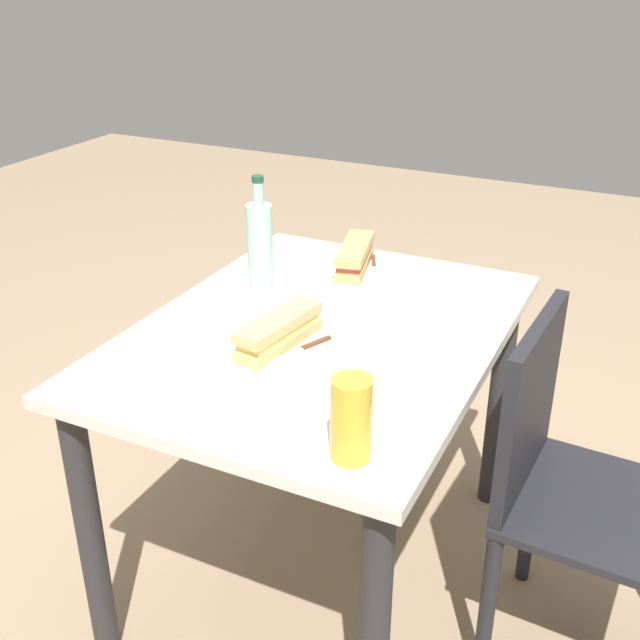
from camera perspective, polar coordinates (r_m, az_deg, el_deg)
ground_plane at (r=2.26m, az=-0.00°, el=-17.31°), size 8.00×8.00×0.00m
dining_table at (r=1.89m, az=-0.00°, el=-3.70°), size 1.08×0.81×0.73m
chair_far at (r=1.83m, az=17.57°, el=-11.09°), size 0.42×0.42×0.84m
plate_near at (r=1.73m, az=-3.01°, el=-2.04°), size 0.24×0.24×0.01m
baguette_sandwich_near at (r=1.71m, az=-3.04°, el=-0.81°), size 0.25×0.10×0.07m
knife_near at (r=1.71m, az=-1.27°, el=-2.08°), size 0.17×0.08×0.01m
plate_far at (r=2.14m, az=2.56°, el=3.67°), size 0.24×0.24×0.01m
baguette_sandwich_far at (r=2.13m, az=2.58°, el=4.71°), size 0.25×0.12×0.07m
knife_far at (r=2.14m, az=3.98°, el=3.93°), size 0.17×0.08×0.01m
water_bottle at (r=2.03m, az=-4.42°, el=5.63°), size 0.07×0.07×0.30m
beer_glass at (r=1.35m, az=2.30°, el=-7.26°), size 0.07×0.07×0.16m
olive_bowl at (r=1.51m, az=-7.50°, el=-6.53°), size 0.11×0.11×0.03m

